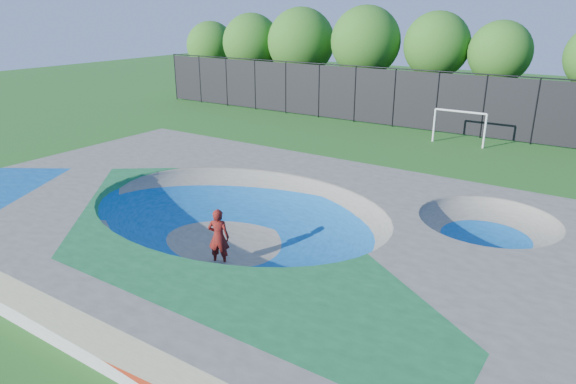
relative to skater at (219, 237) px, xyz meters
The scene contains 7 objects.
ground 1.79m from the skater, 106.29° to the left, with size 120.00×120.00×0.00m, color #1D5718.
skate_deck 1.53m from the skater, 106.29° to the left, with size 22.00×14.00×1.50m, color gray.
skater is the anchor object (origin of this frame).
skateboard 0.93m from the skater, ahead, with size 0.78×0.22×0.05m, color black.
soccer_goal 19.98m from the skater, 84.66° to the left, with size 3.16×0.12×2.09m.
fence 22.48m from the skater, 91.08° to the left, with size 48.09×0.09×4.04m.
treeline 27.90m from the skater, 98.99° to the left, with size 53.59×6.40×8.14m.
Camera 1 is at (10.49, -12.64, 7.81)m, focal length 32.00 mm.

